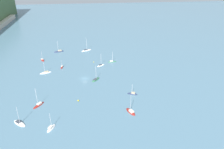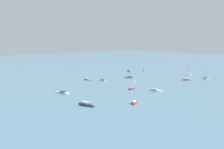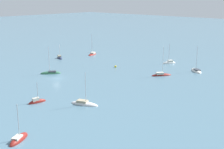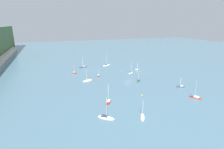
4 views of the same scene
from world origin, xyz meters
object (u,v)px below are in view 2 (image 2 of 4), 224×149
at_px(sailboat_3, 62,93).
at_px(mooring_buoy_1, 98,83).
at_px(sailboat_5, 134,103).
at_px(mooring_buoy_0, 160,75).
at_px(sailboat_4, 129,78).
at_px(sailboat_1, 132,89).
at_px(sailboat_0, 129,71).
at_px(sailboat_9, 86,105).
at_px(sailboat_7, 87,80).
at_px(sailboat_12, 144,70).
at_px(sailboat_2, 102,81).
at_px(sailboat_11, 205,79).
at_px(sailboat_8, 187,80).
at_px(sailboat_6, 155,91).
at_px(sailboat_10, 188,75).

bearing_deg(sailboat_3, mooring_buoy_1, -105.78).
xyz_separation_m(sailboat_5, mooring_buoy_0, (-58.58, -27.77, 0.33)).
bearing_deg(sailboat_4, sailboat_1, 85.32).
relative_size(sailboat_5, mooring_buoy_1, 13.80).
bearing_deg(sailboat_0, sailboat_5, -22.03).
xyz_separation_m(sailboat_1, sailboat_3, (31.92, -17.34, -0.04)).
distance_m(sailboat_1, sailboat_9, 32.09).
relative_size(mooring_buoy_0, mooring_buoy_1, 1.36).
distance_m(sailboat_7, sailboat_12, 61.92).
xyz_separation_m(sailboat_2, sailboat_3, (31.94, 9.75, -0.02)).
relative_size(sailboat_4, mooring_buoy_1, 17.71).
distance_m(sailboat_2, sailboat_9, 45.19).
bearing_deg(sailboat_11, sailboat_8, 107.07).
relative_size(sailboat_1, sailboat_3, 0.52).
height_order(sailboat_4, mooring_buoy_1, sailboat_4).
height_order(sailboat_5, sailboat_7, sailboat_7).
relative_size(sailboat_2, sailboat_11, 0.96).
xyz_separation_m(sailboat_6, sailboat_12, (-48.91, -47.74, 0.05)).
bearing_deg(sailboat_10, mooring_buoy_1, 10.46).
distance_m(sailboat_0, sailboat_4, 27.24).
bearing_deg(sailboat_2, sailboat_8, -163.00).
xyz_separation_m(sailboat_0, sailboat_7, (45.93, 6.01, 0.01)).
height_order(sailboat_8, sailboat_11, sailboat_8).
xyz_separation_m(sailboat_0, sailboat_12, (-15.96, 4.12, 0.01)).
xyz_separation_m(sailboat_10, sailboat_12, (7.72, -36.95, 0.04)).
bearing_deg(sailboat_8, sailboat_11, 11.22).
height_order(sailboat_2, sailboat_9, sailboat_9).
bearing_deg(sailboat_4, sailboat_3, 44.00).
bearing_deg(sailboat_6, mooring_buoy_1, -177.03).
xyz_separation_m(sailboat_3, sailboat_8, (-77.12, 25.22, 0.06)).
distance_m(sailboat_4, sailboat_11, 52.45).
relative_size(sailboat_6, sailboat_10, 1.03).
relative_size(sailboat_1, sailboat_10, 0.70).
xyz_separation_m(sailboat_6, sailboat_7, (12.98, -45.86, 0.05)).
bearing_deg(sailboat_6, sailboat_7, 175.75).
xyz_separation_m(sailboat_5, sailboat_11, (-73.66, -1.78, 0.00)).
bearing_deg(sailboat_11, mooring_buoy_1, 101.91).
bearing_deg(sailboat_7, sailboat_6, -171.11).
bearing_deg(sailboat_3, sailboat_10, -126.70).
distance_m(sailboat_4, sailboat_8, 38.78).
relative_size(sailboat_3, sailboat_10, 1.34).
bearing_deg(sailboat_1, sailboat_3, 160.67).
relative_size(sailboat_8, mooring_buoy_1, 18.21).
xyz_separation_m(sailboat_9, mooring_buoy_1, (-25.20, -27.44, 0.18)).
bearing_deg(sailboat_8, sailboat_12, 111.53).
height_order(sailboat_0, sailboat_5, sailboat_5).
bearing_deg(sailboat_1, sailboat_12, 43.03).
xyz_separation_m(sailboat_5, sailboat_7, (-9.13, -51.50, 0.07)).
xyz_separation_m(sailboat_3, sailboat_11, (-90.75, 31.26, -0.01)).
bearing_deg(mooring_buoy_1, sailboat_4, -179.70).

